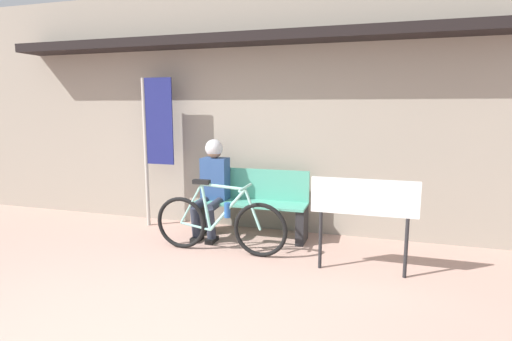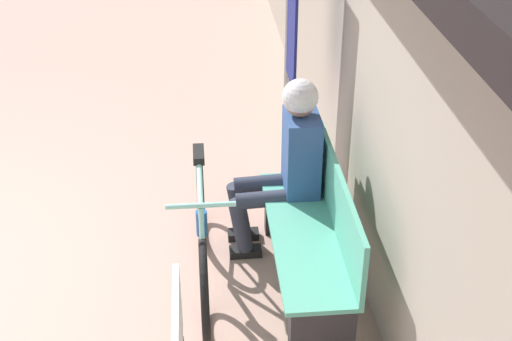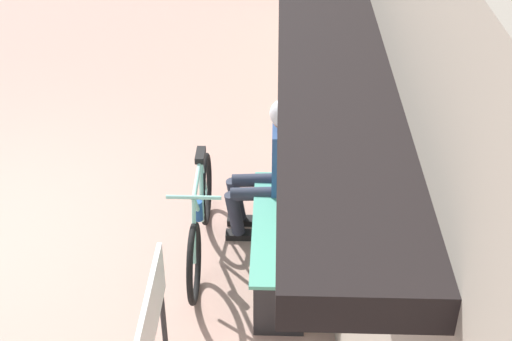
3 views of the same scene
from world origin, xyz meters
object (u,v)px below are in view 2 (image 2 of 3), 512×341
object	(u,v)px
person_seated	(287,155)
banner_pole	(291,22)
park_bench_near	(313,240)
bicycle	(202,235)

from	to	relation	value
person_seated	banner_pole	bearing A→B (deg)	172.10
park_bench_near	bicycle	distance (m)	0.70
park_bench_near	banner_pole	bearing A→B (deg)	179.07
person_seated	banner_pole	size ratio (longest dim) A/B	0.61
park_bench_near	person_seated	distance (m)	0.61
person_seated	bicycle	bearing A→B (deg)	-60.67
bicycle	person_seated	xyz separation A→B (m)	(-0.32, 0.58, 0.37)
bicycle	person_seated	distance (m)	0.76
bicycle	person_seated	bearing A→B (deg)	119.33
banner_pole	park_bench_near	bearing A→B (deg)	-0.93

